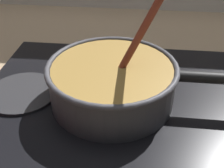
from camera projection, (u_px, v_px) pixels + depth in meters
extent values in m
cube|color=black|center=(112.00, 102.00, 0.60)|extent=(0.56, 0.48, 0.01)
torus|color=#592D0C|center=(112.00, 98.00, 0.59)|extent=(0.16, 0.16, 0.01)
cylinder|color=#262628|center=(22.00, 92.00, 0.61)|extent=(0.15, 0.15, 0.01)
cylinder|color=#38383D|center=(112.00, 84.00, 0.57)|extent=(0.25, 0.25, 0.08)
cylinder|color=olive|center=(112.00, 82.00, 0.57)|extent=(0.23, 0.23, 0.07)
torus|color=#38383D|center=(112.00, 67.00, 0.55)|extent=(0.26, 0.26, 0.01)
cylinder|color=black|center=(216.00, 78.00, 0.54)|extent=(0.14, 0.02, 0.02)
cylinder|color=beige|center=(120.00, 62.00, 0.58)|extent=(0.03, 0.03, 0.01)
cylinder|color=beige|center=(112.00, 71.00, 0.55)|extent=(0.03, 0.03, 0.01)
cylinder|color=#EDD88C|center=(140.00, 84.00, 0.52)|extent=(0.03, 0.03, 0.01)
cylinder|color=#EDD88C|center=(121.00, 51.00, 0.62)|extent=(0.03, 0.03, 0.01)
cylinder|color=beige|center=(91.00, 58.00, 0.59)|extent=(0.03, 0.03, 0.01)
cylinder|color=#E5CC7A|center=(133.00, 96.00, 0.49)|extent=(0.03, 0.03, 0.01)
cylinder|color=beige|center=(110.00, 91.00, 0.50)|extent=(0.03, 0.03, 0.01)
cylinder|color=maroon|center=(150.00, 16.00, 0.50)|extent=(0.12, 0.05, 0.23)
cube|color=brown|center=(118.00, 74.00, 0.55)|extent=(0.05, 0.04, 0.01)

